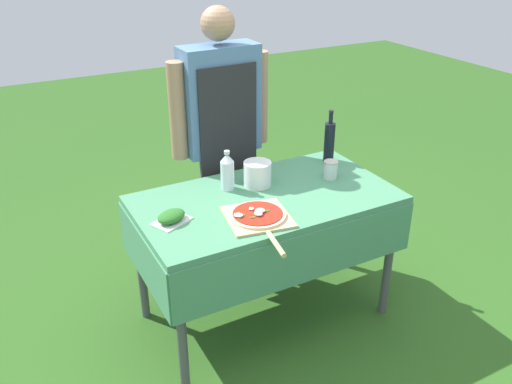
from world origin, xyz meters
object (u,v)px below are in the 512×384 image
at_px(prep_table, 266,212).
at_px(herb_container, 171,217).
at_px(water_bottle, 227,171).
at_px(sauce_jar, 331,171).
at_px(oil_bottle, 329,141).
at_px(person_cook, 221,126).
at_px(mixing_tub, 257,174).
at_px(pizza_on_peel, 258,217).

bearing_deg(prep_table, herb_container, -177.93).
xyz_separation_m(water_bottle, sauce_jar, (0.57, -0.15, -0.06)).
height_order(prep_table, oil_bottle, oil_bottle).
bearing_deg(herb_container, person_cook, 47.25).
bearing_deg(herb_container, mixing_tub, 16.14).
height_order(pizza_on_peel, mixing_tub, mixing_tub).
xyz_separation_m(pizza_on_peel, mixing_tub, (0.18, 0.34, 0.05)).
distance_m(prep_table, pizza_on_peel, 0.27).
height_order(person_cook, sauce_jar, person_cook).
relative_size(water_bottle, mixing_tub, 1.46).
bearing_deg(herb_container, pizza_on_peel, -24.77).
bearing_deg(oil_bottle, sauce_jar, -122.60).
height_order(pizza_on_peel, oil_bottle, oil_bottle).
distance_m(water_bottle, sauce_jar, 0.59).
relative_size(person_cook, water_bottle, 7.52).
bearing_deg(pizza_on_peel, herb_container, 165.13).
bearing_deg(prep_table, oil_bottle, 23.16).
bearing_deg(herb_container, water_bottle, 26.36).
bearing_deg(mixing_tub, person_cook, 92.30).
distance_m(herb_container, mixing_tub, 0.58).
xyz_separation_m(water_bottle, mixing_tub, (0.17, -0.03, -0.04)).
height_order(oil_bottle, water_bottle, oil_bottle).
distance_m(pizza_on_peel, oil_bottle, 0.85).
xyz_separation_m(prep_table, herb_container, (-0.53, -0.02, 0.12)).
height_order(prep_table, pizza_on_peel, pizza_on_peel).
distance_m(prep_table, mixing_tub, 0.22).
xyz_separation_m(person_cook, pizza_on_peel, (-0.16, -0.76, -0.20)).
bearing_deg(water_bottle, person_cook, 69.27).
bearing_deg(prep_table, water_bottle, 128.31).
distance_m(herb_container, sauce_jar, 0.97).
bearing_deg(person_cook, pizza_on_peel, 77.03).
xyz_separation_m(person_cook, oil_bottle, (0.56, -0.32, -0.08)).
bearing_deg(pizza_on_peel, mixing_tub, 72.17).
xyz_separation_m(prep_table, person_cook, (0.01, 0.57, 0.31)).
bearing_deg(mixing_tub, oil_bottle, 10.55).
relative_size(oil_bottle, water_bottle, 1.42).
distance_m(oil_bottle, sauce_jar, 0.27).
height_order(person_cook, oil_bottle, person_cook).
relative_size(pizza_on_peel, herb_container, 2.49).
bearing_deg(water_bottle, pizza_on_peel, -91.93).
relative_size(oil_bottle, sauce_jar, 3.04).
relative_size(prep_table, water_bottle, 6.22).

